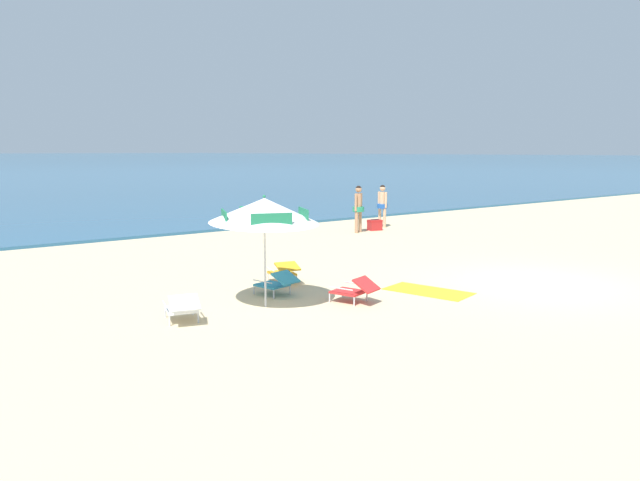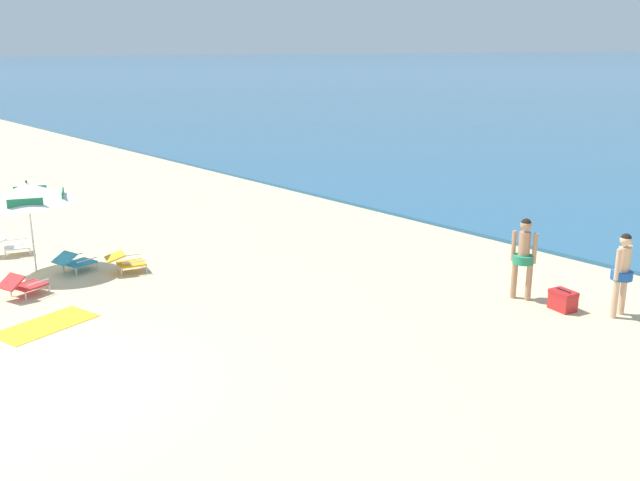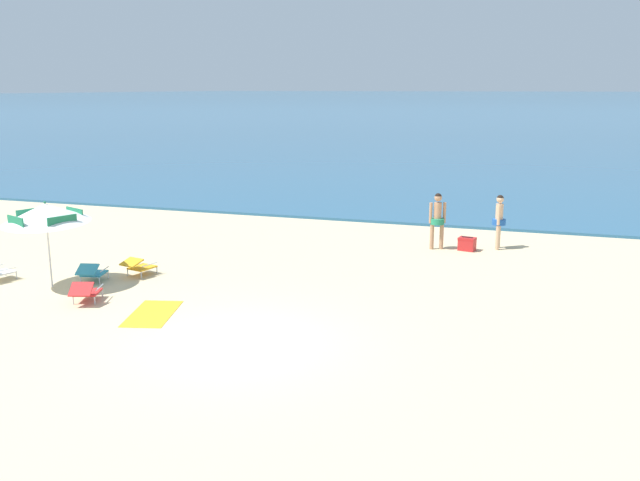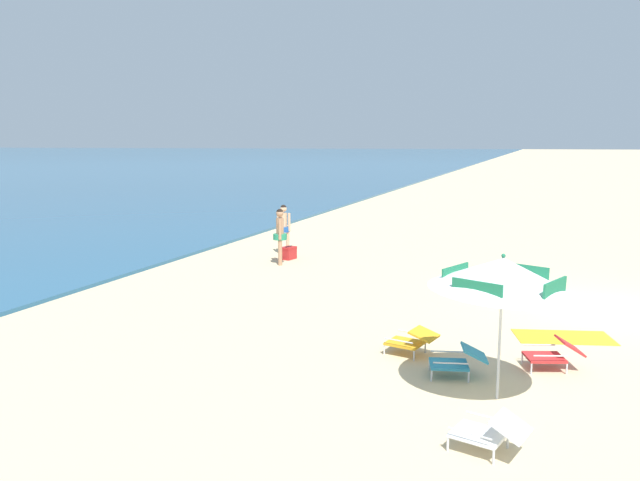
# 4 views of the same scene
# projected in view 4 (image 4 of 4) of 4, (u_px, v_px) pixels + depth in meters

# --- Properties ---
(ground_plane) EXTENTS (800.00, 800.00, 0.00)m
(ground_plane) POSITION_uv_depth(u_px,v_px,m) (607.00, 310.00, 14.02)
(ground_plane) COLOR #D1BA8E
(beach_umbrella_striped_main) EXTENTS (2.14, 2.16, 2.16)m
(beach_umbrella_striped_main) POSITION_uv_depth(u_px,v_px,m) (503.00, 274.00, 8.87)
(beach_umbrella_striped_main) COLOR silver
(beach_umbrella_striped_main) RESTS_ON ground
(lounge_chair_under_umbrella) EXTENTS (0.78, 1.01, 0.52)m
(lounge_chair_under_umbrella) POSITION_uv_depth(u_px,v_px,m) (553.00, 353.00, 10.32)
(lounge_chair_under_umbrella) COLOR red
(lounge_chair_under_umbrella) RESTS_ON ground
(lounge_chair_beside_umbrella) EXTENTS (0.76, 0.99, 0.52)m
(lounge_chair_beside_umbrella) POSITION_uv_depth(u_px,v_px,m) (489.00, 431.00, 7.51)
(lounge_chair_beside_umbrella) COLOR white
(lounge_chair_beside_umbrella) RESTS_ON ground
(lounge_chair_facing_sea) EXTENTS (0.72, 0.98, 0.52)m
(lounge_chair_facing_sea) POSITION_uv_depth(u_px,v_px,m) (458.00, 360.00, 9.98)
(lounge_chair_facing_sea) COLOR teal
(lounge_chair_facing_sea) RESTS_ON ground
(lounge_chair_spare_folded) EXTENTS (0.72, 0.96, 0.50)m
(lounge_chair_spare_folded) POSITION_uv_depth(u_px,v_px,m) (412.00, 340.00, 11.00)
(lounge_chair_spare_folded) COLOR gold
(lounge_chair_spare_folded) RESTS_ON ground
(person_standing_near_shore) EXTENTS (0.41, 0.49, 1.66)m
(person_standing_near_shore) POSITION_uv_depth(u_px,v_px,m) (284.00, 226.00, 21.02)
(person_standing_near_shore) COLOR #D8A87F
(person_standing_near_shore) RESTS_ON ground
(person_standing_beside) EXTENTS (0.48, 0.42, 1.72)m
(person_standing_beside) POSITION_uv_depth(u_px,v_px,m) (280.00, 232.00, 19.16)
(person_standing_beside) COLOR tan
(person_standing_beside) RESTS_ON ground
(cooler_box) EXTENTS (0.56, 0.44, 0.43)m
(cooler_box) POSITION_uv_depth(u_px,v_px,m) (288.00, 253.00, 20.16)
(cooler_box) COLOR red
(cooler_box) RESTS_ON ground
(beach_towel) EXTENTS (1.32, 1.97, 0.01)m
(beach_towel) POSITION_uv_depth(u_px,v_px,m) (563.00, 337.00, 12.04)
(beach_towel) COLOR gold
(beach_towel) RESTS_ON ground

